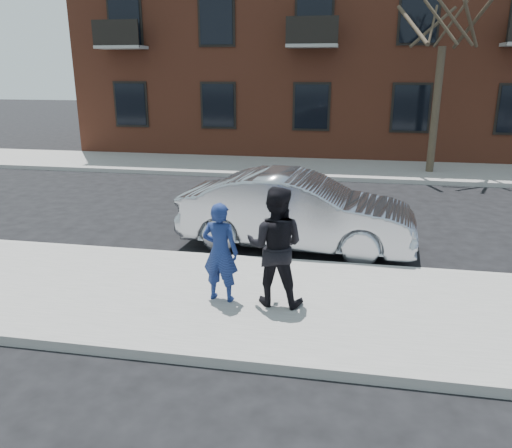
% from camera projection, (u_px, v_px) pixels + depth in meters
% --- Properties ---
extents(ground, '(100.00, 100.00, 0.00)m').
position_uv_depth(ground, '(241.00, 299.00, 8.21)').
color(ground, black).
rests_on(ground, ground).
extents(near_sidewalk, '(50.00, 3.50, 0.15)m').
position_uv_depth(near_sidewalk, '(238.00, 302.00, 7.95)').
color(near_sidewalk, gray).
rests_on(near_sidewalk, ground).
extents(near_curb, '(50.00, 0.10, 0.15)m').
position_uv_depth(near_curb, '(258.00, 261.00, 9.64)').
color(near_curb, '#999691').
rests_on(near_curb, ground).
extents(far_sidewalk, '(50.00, 3.50, 0.15)m').
position_uv_depth(far_sidewalk, '(303.00, 168.00, 18.75)').
color(far_sidewalk, gray).
rests_on(far_sidewalk, ground).
extents(far_curb, '(50.00, 0.10, 0.15)m').
position_uv_depth(far_curb, '(299.00, 178.00, 17.06)').
color(far_curb, '#999691').
rests_on(far_curb, ground).
extents(apartment_building, '(24.30, 10.30, 12.30)m').
position_uv_depth(apartment_building, '(364.00, 11.00, 22.94)').
color(apartment_building, brown).
rests_on(apartment_building, ground).
extents(street_tree, '(3.60, 3.60, 6.80)m').
position_uv_depth(street_tree, '(446.00, 8.00, 16.12)').
color(street_tree, '#31271D').
rests_on(street_tree, far_sidewalk).
extents(silver_sedan, '(4.96, 2.09, 1.59)m').
position_uv_depth(silver_sedan, '(297.00, 211.00, 10.37)').
color(silver_sedan, '#999BA3').
rests_on(silver_sedan, ground).
extents(man_hoodie, '(0.62, 0.52, 1.58)m').
position_uv_depth(man_hoodie, '(220.00, 252.00, 7.66)').
color(man_hoodie, navy).
rests_on(man_hoodie, near_sidewalk).
extents(man_peacoat, '(0.94, 0.76, 1.85)m').
position_uv_depth(man_peacoat, '(275.00, 246.00, 7.51)').
color(man_peacoat, black).
rests_on(man_peacoat, near_sidewalk).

